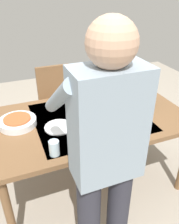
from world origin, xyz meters
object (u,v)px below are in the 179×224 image
Objects in this scene: dinner_plate_far at (59,127)px; water_cup_near_right at (100,115)px; wine_bottle at (150,94)px; dinner_plate_near at (126,116)px; wine_glass_left at (141,85)px; water_cup_near_left at (54,148)px; serving_bowl_pasta at (18,122)px; person_server at (105,158)px; dining_table at (90,124)px; side_bowl_salad at (107,131)px; wine_glass_right at (77,124)px; chair_near at (57,100)px.

water_cup_near_right is at bearing 178.38° from dinner_plate_far.
dinner_plate_near is (0.31, 0.10, -0.10)m from wine_bottle.
wine_glass_left is 1.22m from water_cup_near_left.
person_server is at bearing 114.51° from serving_bowl_pasta.
water_cup_near_right is at bearing 131.47° from dining_table.
wine_bottle is 0.65m from side_bowl_salad.
person_server is 9.38× the size of side_bowl_salad.
dinner_plate_far is (0.59, -0.04, 0.00)m from dinner_plate_near.
wine_bottle reaches higher than side_bowl_salad.
person_server reaches higher than dinner_plate_far.
dinner_plate_far is at bearing -1.62° from water_cup_near_right.
wine_glass_left reaches higher than serving_bowl_pasta.
dinner_plate_near is (-0.30, 0.11, 0.07)m from dining_table.
serving_bowl_pasta reaches higher than dinner_plate_near.
wine_bottle reaches higher than wine_glass_right.
serving_bowl_pasta is at bearing -14.49° from water_cup_near_right.
wine_glass_left and wine_glass_right have the same top height.
water_cup_near_left is at bearing 112.00° from serving_bowl_pasta.
dining_table is at bearing 170.84° from serving_bowl_pasta.
chair_near reaches higher than wine_glass_left.
wine_glass_right is at bearing 30.29° from water_cup_near_right.
side_bowl_salad is at bearing 80.27° from water_cup_near_right.
serving_bowl_pasta is (0.38, -0.84, -0.17)m from person_server.
dinner_plate_near is at bearing 43.83° from wine_glass_left.
water_cup_near_left is (0.32, 1.24, 0.28)m from chair_near.
water_cup_near_right reaches higher than serving_bowl_pasta.
person_server is 0.45m from water_cup_near_left.
wine_bottle is 2.97× the size of water_cup_near_right.
wine_bottle is 2.72× the size of water_cup_near_left.
wine_glass_right is (0.80, 0.22, -0.01)m from wine_bottle.
side_bowl_salad is at bearing 35.35° from dinner_plate_near.
person_server is 5.63× the size of serving_bowl_pasta.
person_server reaches higher than dining_table.
side_bowl_salad is (-0.62, 0.39, 0.00)m from serving_bowl_pasta.
wine_glass_right is at bearing -18.71° from side_bowl_salad.
dining_table is 0.31m from dinner_plate_far.
wine_glass_left is (-0.86, -0.98, -0.10)m from person_server.
water_cup_near_left is 0.50m from serving_bowl_pasta.
wine_bottle reaches higher than serving_bowl_pasta.
person_server reaches higher than wine_glass_left.
wine_bottle reaches higher than chair_near.
chair_near is 0.99m from water_cup_near_right.
wine_glass_left is 0.96m from wine_glass_right.
person_server reaches higher than serving_bowl_pasta.
water_cup_near_left reaches higher than dining_table.
water_cup_near_right is 0.36m from dinner_plate_far.
chair_near is 3.03× the size of serving_bowl_pasta.
wine_glass_right reaches higher than serving_bowl_pasta.
serving_bowl_pasta is at bearing -28.04° from dinner_plate_far.
chair_near is 3.96× the size of dinner_plate_far.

